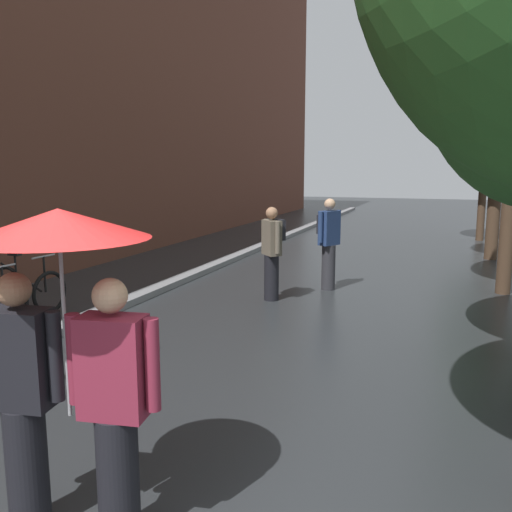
% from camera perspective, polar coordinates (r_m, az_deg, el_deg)
% --- Properties ---
extents(kerb_strip, '(0.30, 36.00, 0.12)m').
position_cam_1_polar(kerb_strip, '(12.99, -3.49, -0.61)').
color(kerb_strip, slate).
rests_on(kerb_strip, ground).
extents(street_tree_3, '(2.23, 2.23, 4.64)m').
position_cam_1_polar(street_tree_3, '(14.80, 24.55, 12.06)').
color(street_tree_3, '#473323').
rests_on(street_tree_3, ground).
extents(street_tree_4, '(2.57, 2.57, 4.88)m').
position_cam_1_polar(street_tree_4, '(18.50, 23.40, 11.87)').
color(street_tree_4, '#473323').
rests_on(street_tree_4, ground).
extents(parked_bicycle_3, '(1.13, 0.78, 0.96)m').
position_cam_1_polar(parked_bicycle_3, '(9.53, -23.33, -3.15)').
color(parked_bicycle_3, black).
rests_on(parked_bicycle_3, ground).
extents(couple_under_umbrella, '(1.20, 1.08, 2.09)m').
position_cam_1_polar(couple_under_umbrella, '(3.46, -19.83, -7.18)').
color(couple_under_umbrella, black).
rests_on(couple_under_umbrella, ground).
extents(pedestrian_walking_midground, '(0.44, 0.53, 1.75)m').
position_cam_1_polar(pedestrian_walking_midground, '(10.25, 7.74, 1.52)').
color(pedestrian_walking_midground, '#2D2D33').
rests_on(pedestrian_walking_midground, ground).
extents(pedestrian_walking_far, '(0.46, 0.47, 1.65)m').
position_cam_1_polar(pedestrian_walking_far, '(9.35, 1.75, 0.55)').
color(pedestrian_walking_far, black).
rests_on(pedestrian_walking_far, ground).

